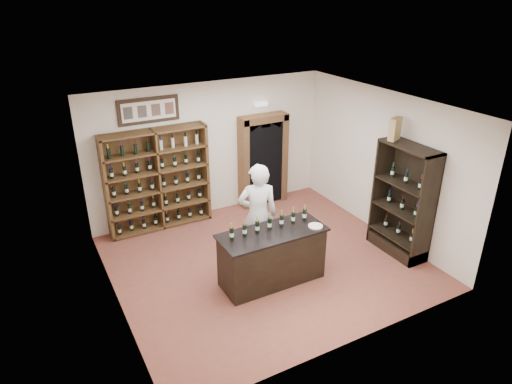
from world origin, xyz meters
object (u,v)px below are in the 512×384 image
tasting_counter (272,257)px  wine_crate (395,129)px  counter_bottle_0 (232,234)px  wine_shelf (157,179)px  shopkeeper (258,216)px  side_cabinet (402,216)px

tasting_counter → wine_crate: (2.66, 0.10, 1.92)m
counter_bottle_0 → wine_shelf: bearing=97.6°
wine_shelf → counter_bottle_0: bearing=-82.4°
shopkeeper → wine_crate: wine_crate is taller
shopkeeper → counter_bottle_0: bearing=54.4°
side_cabinet → tasting_counter: bearing=173.7°
tasting_counter → counter_bottle_0: size_ratio=6.27×
side_cabinet → wine_crate: wine_crate is taller
tasting_counter → counter_bottle_0: bearing=172.0°
tasting_counter → wine_crate: wine_crate is taller
side_cabinet → shopkeeper: 2.83m
tasting_counter → side_cabinet: (2.72, -0.30, 0.26)m
tasting_counter → side_cabinet: side_cabinet is taller
wine_crate → tasting_counter: bearing=160.2°
tasting_counter → shopkeeper: (0.07, 0.64, 0.51)m
wine_shelf → tasting_counter: wine_shelf is taller
side_cabinet → wine_shelf: bearing=139.8°
side_cabinet → wine_crate: (-0.07, 0.40, 1.66)m
side_cabinet → shopkeeper: (-2.66, 0.94, 0.25)m
wine_shelf → side_cabinet: 5.02m
wine_shelf → wine_crate: bearing=-37.0°
side_cabinet → wine_crate: size_ratio=5.20×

